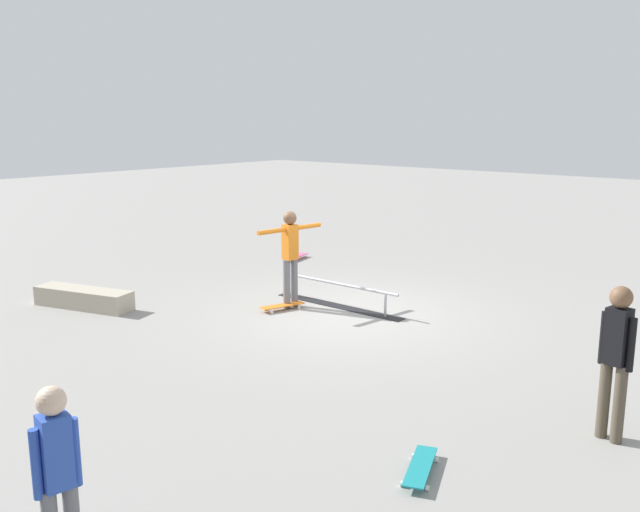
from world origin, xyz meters
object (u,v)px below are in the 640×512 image
skater_main (290,252)px  bystander_blue_shirt (57,475)px  grind_rail (338,296)px  loose_skateboard_teal (420,467)px  skateboard_main (282,306)px  bystander_black_shirt (616,355)px  loose_skateboard_pink (297,256)px  skate_ledge (84,298)px

skater_main → bystander_blue_shirt: (-3.66, 6.39, -0.14)m
grind_rail → loose_skateboard_teal: bearing=135.7°
skateboard_main → loose_skateboard_teal: same height
skater_main → bystander_black_shirt: 6.15m
bystander_black_shirt → loose_skateboard_pink: bystander_black_shirt is taller
grind_rail → loose_skateboard_pink: size_ratio=3.26×
grind_rail → skateboard_main: bearing=51.3°
grind_rail → skater_main: size_ratio=1.57×
skater_main → bystander_blue_shirt: 7.36m
skate_ledge → bystander_blue_shirt: bearing=148.2°
grind_rail → bystander_black_shirt: bearing=157.7°
grind_rail → bystander_blue_shirt: bystander_blue_shirt is taller
grind_rail → loose_skateboard_pink: (3.27, -2.54, -0.12)m
skate_ledge → bystander_black_shirt: (-8.72, -0.84, 0.76)m
skate_ledge → bystander_black_shirt: size_ratio=1.13×
loose_skateboard_teal → grind_rail: bearing=-155.3°
grind_rail → loose_skateboard_teal: 5.77m
skate_ledge → loose_skateboard_teal: 7.65m
skate_ledge → skateboard_main: size_ratio=2.27×
bystander_blue_shirt → skate_ledge: bearing=-112.0°
loose_skateboard_pink → skater_main: bearing=27.4°
skater_main → bystander_black_shirt: bearing=-96.6°
bystander_black_shirt → loose_skateboard_pink: size_ratio=2.01×
bystander_blue_shirt → loose_skateboard_pink: bystander_blue_shirt is taller
skater_main → bystander_blue_shirt: size_ratio=1.13×
skater_main → loose_skateboard_teal: (-4.81, 3.43, -0.92)m
loose_skateboard_teal → skater_main: bearing=-147.2°
bystander_black_shirt → bystander_blue_shirt: (2.29, 4.83, -0.08)m
skater_main → loose_skateboard_teal: 5.98m
bystander_black_shirt → loose_skateboard_teal: size_ratio=2.02×
skateboard_main → loose_skateboard_pink: size_ratio=1.00×
skate_ledge → skater_main: size_ratio=1.09×
bystander_blue_shirt → loose_skateboard_pink: 11.41m
grind_rail → bystander_blue_shirt: 7.60m
grind_rail → bystander_black_shirt: bystander_black_shirt is taller
skateboard_main → bystander_blue_shirt: bearing=-131.8°
skater_main → bystander_black_shirt: size_ratio=1.04×
skateboard_main → loose_skateboard_pink: bearing=56.1°
skate_ledge → skateboard_main: bearing=-142.2°
skate_ledge → bystander_black_shirt: 8.79m
loose_skateboard_teal → loose_skateboard_pink: bearing=-152.9°
skateboard_main → bystander_black_shirt: 6.13m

